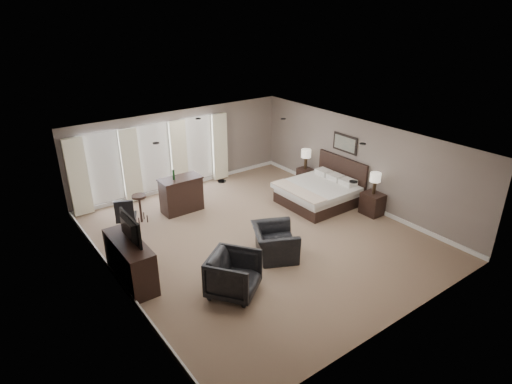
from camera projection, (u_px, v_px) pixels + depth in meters
room at (259, 192)px, 10.84m from camera, size 7.60×8.60×2.64m
window_bay at (155, 160)px, 13.37m from camera, size 5.25×0.20×2.30m
bed at (316, 185)px, 12.91m from camera, size 2.07×1.97×1.32m
nightstand_near at (372, 204)px, 12.46m from camera, size 0.49×0.60×0.65m
nightstand_far at (305, 176)px, 14.62m from camera, size 0.40×0.49×0.53m
lamp_near at (375, 183)px, 12.20m from camera, size 0.31×0.31×0.64m
lamp_far at (306, 159)px, 14.38m from camera, size 0.33×0.33×0.68m
wall_art at (345, 143)px, 13.08m from camera, size 0.04×0.96×0.56m
dresser at (130, 261)px, 9.36m from camera, size 0.56×1.74×1.01m
tv at (127, 239)px, 9.13m from camera, size 0.60×1.04×0.14m
armchair_near at (275, 238)px, 10.31m from camera, size 1.18×1.37×1.01m
armchair_far at (234, 273)px, 8.96m from camera, size 1.34×1.33×1.01m
bar_counter at (181, 194)px, 12.57m from camera, size 1.22×0.63×1.06m
bar_stool_left at (140, 209)px, 11.96m from camera, size 0.45×0.45×0.83m
bar_stool_right at (175, 199)px, 12.54m from camera, size 0.40×0.40×0.85m
desk_chair at (126, 216)px, 11.27m from camera, size 0.74×0.74×1.09m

